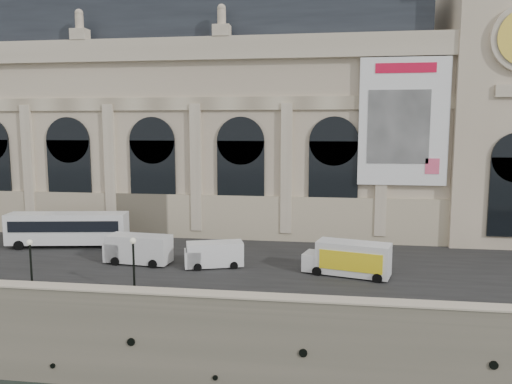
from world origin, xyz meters
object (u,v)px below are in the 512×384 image
van_b (136,249)px  van_c (211,255)px  lamp_right (134,268)px  box_truck (348,259)px  bus_left (68,228)px  lamp_left (31,267)px

van_b → van_c: bearing=-2.1°
van_b → van_c: van_b is taller
van_c → lamp_right: lamp_right is taller
van_c → box_truck: bearing=-3.6°
bus_left → lamp_right: lamp_right is taller
lamp_left → lamp_right: size_ratio=0.93×
lamp_left → lamp_right: bearing=2.2°
box_truck → lamp_right: lamp_right is taller
van_b → box_truck: size_ratio=0.82×
lamp_right → van_b: bearing=111.0°
bus_left → van_b: 10.67m
van_c → bus_left: bearing=162.3°
van_b → box_truck: box_truck is taller
bus_left → lamp_left: size_ratio=3.01×
bus_left → van_c: 17.41m
van_b → lamp_left: size_ratio=1.50×
van_b → lamp_right: size_ratio=1.39×
van_b → van_c: 7.18m
box_truck → lamp_left: bearing=-161.7°
bus_left → van_c: (16.57, -5.28, -0.85)m
lamp_left → van_b: bearing=62.2°
van_b → box_truck: (19.21, -1.02, 0.10)m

